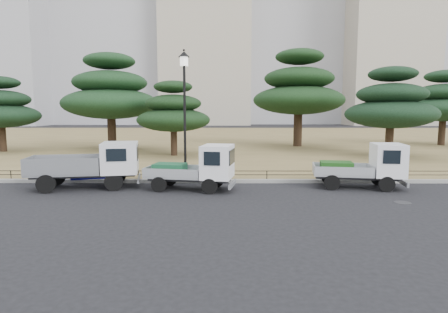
{
  "coord_description": "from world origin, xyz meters",
  "views": [
    {
      "loc": [
        0.09,
        -14.48,
        3.28
      ],
      "look_at": [
        0.0,
        2.0,
        1.3
      ],
      "focal_mm": 30.0,
      "sensor_mm": 36.0,
      "label": 1
    }
  ],
  "objects_px": {
    "truck_kei_front": "(197,168)",
    "street_lamp": "(184,94)",
    "truck_large": "(92,163)",
    "tarp_pile": "(90,169)",
    "truck_kei_rear": "(365,166)"
  },
  "relations": [
    {
      "from": "tarp_pile",
      "to": "truck_kei_front",
      "type": "bearing_deg",
      "value": -21.61
    },
    {
      "from": "street_lamp",
      "to": "tarp_pile",
      "type": "xyz_separation_m",
      "value": [
        -4.57,
        0.19,
        -3.53
      ]
    },
    {
      "from": "truck_large",
      "to": "truck_kei_front",
      "type": "bearing_deg",
      "value": -15.99
    },
    {
      "from": "truck_large",
      "to": "tarp_pile",
      "type": "height_order",
      "value": "truck_large"
    },
    {
      "from": "truck_large",
      "to": "truck_kei_front",
      "type": "distance_m",
      "value": 4.58
    },
    {
      "from": "truck_kei_front",
      "to": "truck_large",
      "type": "bearing_deg",
      "value": -174.99
    },
    {
      "from": "street_lamp",
      "to": "tarp_pile",
      "type": "height_order",
      "value": "street_lamp"
    },
    {
      "from": "truck_large",
      "to": "tarp_pile",
      "type": "distance_m",
      "value": 1.89
    },
    {
      "from": "street_lamp",
      "to": "truck_kei_front",
      "type": "bearing_deg",
      "value": -70.16
    },
    {
      "from": "truck_kei_front",
      "to": "street_lamp",
      "type": "distance_m",
      "value": 3.74
    },
    {
      "from": "truck_kei_rear",
      "to": "street_lamp",
      "type": "relative_size",
      "value": 0.66
    },
    {
      "from": "tarp_pile",
      "to": "truck_kei_rear",
      "type": "bearing_deg",
      "value": -7.46
    },
    {
      "from": "truck_kei_front",
      "to": "tarp_pile",
      "type": "relative_size",
      "value": 2.06
    },
    {
      "from": "street_lamp",
      "to": "tarp_pile",
      "type": "relative_size",
      "value": 3.16
    },
    {
      "from": "truck_kei_front",
      "to": "street_lamp",
      "type": "height_order",
      "value": "street_lamp"
    }
  ]
}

